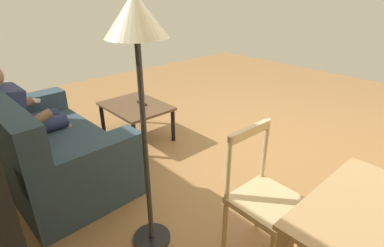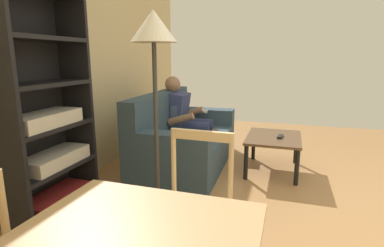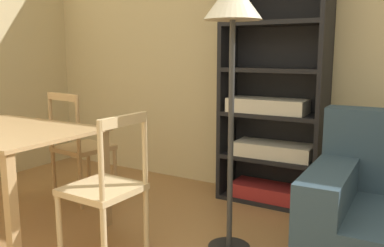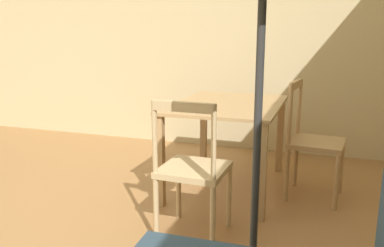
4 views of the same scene
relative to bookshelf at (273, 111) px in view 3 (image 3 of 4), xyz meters
The scene contains 6 objects.
wall_back 0.65m from the bookshelf, 32.98° to the left, with size 6.27×0.12×2.56m, color #D1BC8C.
bookshelf is the anchor object (origin of this frame).
dining_table 2.13m from the bookshelf, 133.41° to the right, with size 1.24×0.89×0.76m.
dining_chair_near_wall 1.71m from the bookshelf, 150.50° to the right, with size 0.47×0.47×0.97m.
dining_chair_facing_couch 1.66m from the bookshelf, 108.21° to the right, with size 0.43×0.43×0.94m.
floor_lamp 1.23m from the bookshelf, 84.59° to the right, with size 0.36×0.36×1.74m.
Camera 3 is at (0.84, -0.67, 1.30)m, focal length 38.53 mm.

